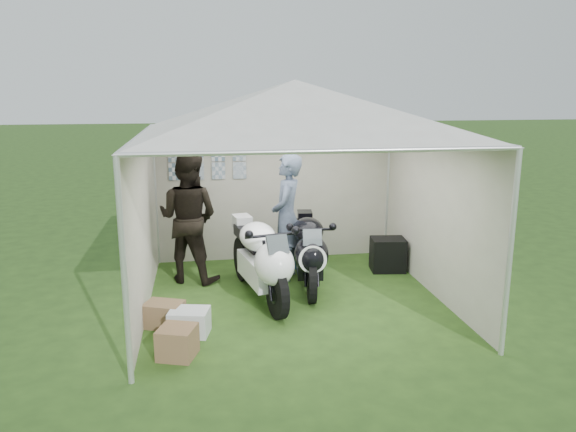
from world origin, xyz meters
name	(u,v)px	position (x,y,z in m)	size (l,w,h in m)	color
ground	(294,299)	(0.00, 0.00, 0.00)	(80.00, 80.00, 0.00)	#254116
canopy_tent	(295,113)	(0.00, 0.03, 2.58)	(5.66, 5.66, 3.00)	silver
motorcycle_white	(262,258)	(-0.45, 0.04, 0.62)	(0.76, 2.22, 1.10)	black
motorcycle_black	(309,249)	(0.29, 0.47, 0.58)	(0.63, 2.12, 1.04)	black
paddock_stand	(304,257)	(0.40, 1.42, 0.16)	(0.43, 0.27, 0.32)	blue
person_dark_jacket	(188,218)	(-1.45, 1.04, 0.99)	(0.96, 0.75, 1.97)	black
person_blue_jacket	(287,217)	(0.03, 0.91, 0.97)	(0.71, 0.46, 1.93)	slate
equipment_box	(388,254)	(1.70, 1.02, 0.27)	(0.53, 0.43, 0.53)	black
crate_0	(189,322)	(-1.44, -0.93, 0.15)	(0.46, 0.36, 0.31)	silver
crate_1	(177,342)	(-1.56, -1.50, 0.17)	(0.38, 0.38, 0.34)	brown
crate_2	(190,325)	(-1.43, -0.93, 0.11)	(0.30, 0.25, 0.22)	#B7BCC0
crate_3	(164,314)	(-1.75, -0.65, 0.15)	(0.46, 0.33, 0.31)	brown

